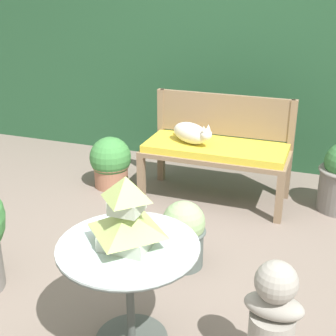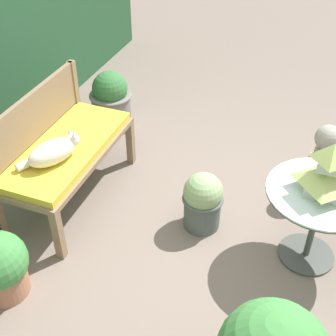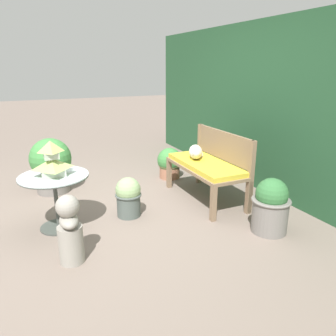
# 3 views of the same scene
# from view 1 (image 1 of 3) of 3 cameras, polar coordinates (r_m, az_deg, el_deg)

# --- Properties ---
(ground) EXTENTS (30.00, 30.00, 0.00)m
(ground) POSITION_cam_1_polar(r_m,az_deg,el_deg) (3.30, -0.82, -12.06)
(ground) COLOR #75665B
(foliage_hedge_back) EXTENTS (6.40, 0.95, 2.31)m
(foliage_hedge_back) POSITION_cam_1_polar(r_m,az_deg,el_deg) (5.24, 9.36, 14.25)
(foliage_hedge_back) COLOR #234C2D
(foliage_hedge_back) RESTS_ON ground
(garden_bench) EXTENTS (1.26, 0.56, 0.52)m
(garden_bench) POSITION_cam_1_polar(r_m,az_deg,el_deg) (4.09, 5.82, 1.90)
(garden_bench) COLOR #7F664C
(garden_bench) RESTS_ON ground
(bench_backrest) EXTENTS (1.26, 0.06, 0.90)m
(bench_backrest) POSITION_cam_1_polar(r_m,az_deg,el_deg) (4.26, 6.80, 5.58)
(bench_backrest) COLOR #7F664C
(bench_backrest) RESTS_ON ground
(cat) EXTENTS (0.42, 0.37, 0.20)m
(cat) POSITION_cam_1_polar(r_m,az_deg,el_deg) (4.06, 2.87, 4.27)
(cat) COLOR silver
(cat) RESTS_ON garden_bench
(patio_table) EXTENTS (0.73, 0.73, 0.61)m
(patio_table) POSITION_cam_1_polar(r_m,az_deg,el_deg) (2.45, -4.78, -11.87)
(patio_table) COLOR #424742
(patio_table) RESTS_ON ground
(pagoda_birdhouse) EXTENTS (0.32, 0.32, 0.37)m
(pagoda_birdhouse) POSITION_cam_1_polar(r_m,az_deg,el_deg) (2.31, -5.00, -5.93)
(pagoda_birdhouse) COLOR #B2BCA8
(pagoda_birdhouse) RESTS_ON patio_table
(garden_bust) EXTENTS (0.30, 0.22, 0.65)m
(garden_bust) POSITION_cam_1_polar(r_m,az_deg,el_deg) (2.42, 12.58, -17.85)
(garden_bust) COLOR gray
(garden_bust) RESTS_ON ground
(potted_plant_table_near) EXTENTS (0.31, 0.31, 0.48)m
(potted_plant_table_near) POSITION_cam_1_polar(r_m,az_deg,el_deg) (3.20, 1.87, -7.99)
(potted_plant_table_near) COLOR #4C5651
(potted_plant_table_near) RESTS_ON ground
(potted_plant_path_edge) EXTENTS (0.39, 0.39, 0.49)m
(potted_plant_path_edge) POSITION_cam_1_polar(r_m,az_deg,el_deg) (4.44, -7.01, 0.68)
(potted_plant_path_edge) COLOR #9E664C
(potted_plant_path_edge) RESTS_ON ground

